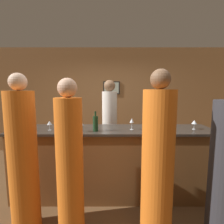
{
  "coord_description": "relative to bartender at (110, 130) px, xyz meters",
  "views": [
    {
      "loc": [
        -0.01,
        -2.68,
        1.7
      ],
      "look_at": [
        -0.02,
        0.1,
        1.34
      ],
      "focal_mm": 28.0,
      "sensor_mm": 36.0,
      "label": 1
    }
  ],
  "objects": [
    {
      "name": "back_wall",
      "position": [
        0.06,
        1.35,
        0.5
      ],
      "size": [
        8.0,
        0.08,
        2.8
      ],
      "color": "olive",
      "rests_on": "ground_plane"
    },
    {
      "name": "guest_3",
      "position": [
        0.56,
        -1.56,
        -0.0
      ],
      "size": [
        0.36,
        0.36,
        1.92
      ],
      "color": "orange",
      "rests_on": "ground_plane"
    },
    {
      "name": "wine_glass_4",
      "position": [
        1.31,
        -0.79,
        0.31
      ],
      "size": [
        0.08,
        0.08,
        0.14
      ],
      "color": "silver",
      "rests_on": "bar_counter"
    },
    {
      "name": "wine_glass_1",
      "position": [
        -0.89,
        -0.85,
        0.3
      ],
      "size": [
        0.07,
        0.07,
        0.14
      ],
      "color": "silver",
      "rests_on": "bar_counter"
    },
    {
      "name": "wine_bottle_0",
      "position": [
        -0.19,
        -0.91,
        0.31
      ],
      "size": [
        0.08,
        0.08,
        0.3
      ],
      "color": "#19381E",
      "rests_on": "bar_counter"
    },
    {
      "name": "wine_glass_3",
      "position": [
        0.35,
        -0.81,
        0.33
      ],
      "size": [
        0.06,
        0.06,
        0.18
      ],
      "color": "silver",
      "rests_on": "bar_counter"
    },
    {
      "name": "ground_plane",
      "position": [
        0.06,
        -0.74,
        -0.9
      ],
      "size": [
        14.0,
        14.0,
        0.0
      ],
      "primitive_type": "plane",
      "color": "brown"
    },
    {
      "name": "guest_2",
      "position": [
        -0.44,
        -1.52,
        -0.04
      ],
      "size": [
        0.31,
        0.31,
        1.83
      ],
      "color": "orange",
      "rests_on": "ground_plane"
    },
    {
      "name": "bar_counter",
      "position": [
        0.06,
        -0.74,
        -0.35
      ],
      "size": [
        3.13,
        0.71,
        1.09
      ],
      "color": "brown",
      "rests_on": "ground_plane"
    },
    {
      "name": "bartender",
      "position": [
        0.0,
        0.0,
        0.0
      ],
      "size": [
        0.29,
        0.29,
        1.89
      ],
      "rotation": [
        0.0,
        0.0,
        3.14
      ],
      "color": "silver",
      "rests_on": "ground_plane"
    },
    {
      "name": "guest_0",
      "position": [
        -0.99,
        -1.47,
        -0.02
      ],
      "size": [
        0.33,
        0.33,
        1.88
      ],
      "color": "orange",
      "rests_on": "ground_plane"
    },
    {
      "name": "wine_glass_0",
      "position": [
        -0.4,
        -0.95,
        0.32
      ],
      "size": [
        0.08,
        0.08,
        0.16
      ],
      "color": "silver",
      "rests_on": "bar_counter"
    },
    {
      "name": "wine_glass_2",
      "position": [
        -0.59,
        -0.88,
        0.33
      ],
      "size": [
        0.07,
        0.07,
        0.18
      ],
      "color": "silver",
      "rests_on": "bar_counter"
    }
  ]
}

